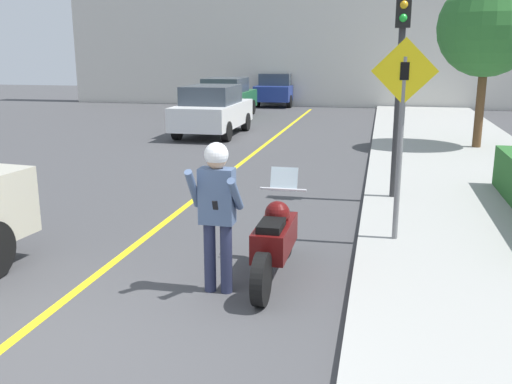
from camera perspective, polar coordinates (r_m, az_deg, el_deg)
ground_plane at (r=5.82m, az=-19.50°, el=-15.50°), size 80.00×80.00×0.00m
road_center_line at (r=11.16m, az=-5.99°, el=-0.60°), size 0.12×36.00×0.01m
building_backdrop at (r=30.43m, az=7.37°, el=17.21°), size 28.00×1.20×9.22m
motorcycle at (r=7.13m, az=1.92°, el=-4.75°), size 0.62×2.25×1.29m
person_biker at (r=6.53m, az=-3.93°, el=-0.96°), size 0.59×0.48×1.79m
crossing_sign at (r=8.25m, az=14.35°, el=6.87°), size 0.91×0.08×2.85m
traffic_light at (r=10.73m, az=14.30°, el=13.43°), size 0.26×0.30×3.82m
street_tree at (r=17.38m, az=22.12°, el=14.95°), size 2.68×2.68×4.64m
parked_car_white at (r=19.52m, az=-4.36°, el=8.18°), size 1.88×4.20×1.68m
parked_car_green at (r=25.14m, az=-2.98°, el=9.46°), size 1.88×4.20×1.68m
parked_car_blue at (r=30.68m, az=2.19°, el=10.26°), size 1.88×4.20×1.68m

